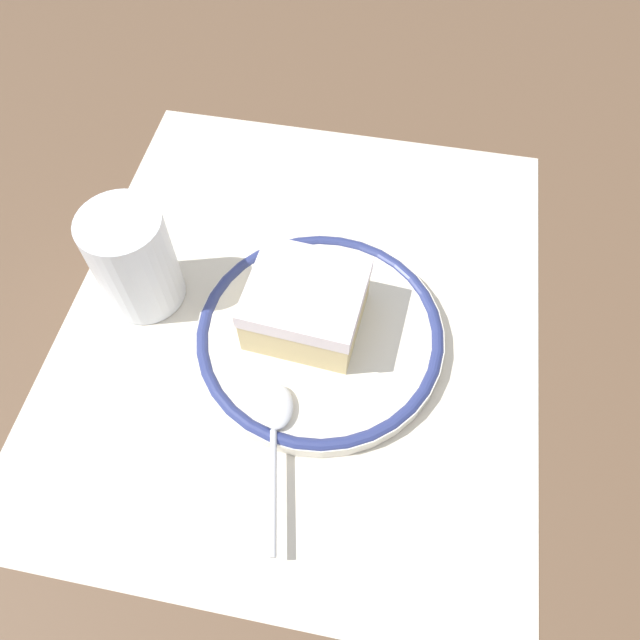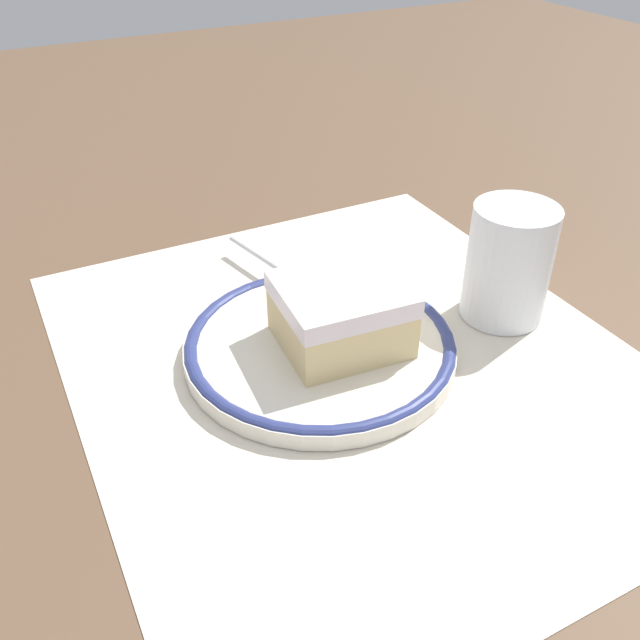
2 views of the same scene
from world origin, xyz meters
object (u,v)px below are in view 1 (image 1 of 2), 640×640
Objects in this scene: plate at (320,335)px; spoon at (273,422)px; cake_slice at (306,304)px; cup at (135,266)px.

spoon reaches higher than plate.
cake_slice is (0.01, 0.01, 0.03)m from plate.
cup is (0.11, 0.15, 0.02)m from spoon.
cup is (0.02, 0.17, 0.03)m from plate.
plate is 0.09m from spoon.
cake_slice reaches higher than plate.
cake_slice is at bearing -93.44° from cup.
cup reaches higher than plate.
cake_slice is 0.15m from cup.
plate is 0.17m from cup.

